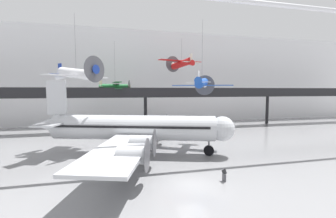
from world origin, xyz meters
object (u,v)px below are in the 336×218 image
object	(u,v)px
info_sign_pedestal	(224,176)
airliner_silver_main	(132,128)
suspended_plane_blue_trainer	(202,83)
suspended_plane_red_highwing	(182,64)
suspended_plane_white_twin	(76,74)
suspended_plane_green_biplane	(115,86)

from	to	relation	value
info_sign_pedestal	airliner_silver_main	bearing A→B (deg)	115.79
suspended_plane_blue_trainer	suspended_plane_red_highwing	distance (m)	13.27
suspended_plane_red_highwing	info_sign_pedestal	size ratio (longest dim) A/B	7.57
suspended_plane_white_twin	airliner_silver_main	bearing A→B (deg)	18.11
suspended_plane_green_biplane	info_sign_pedestal	world-z (taller)	suspended_plane_green_biplane
suspended_plane_blue_trainer	suspended_plane_red_highwing	xyz separation A→B (m)	(0.72, 12.55, 4.26)
airliner_silver_main	suspended_plane_red_highwing	bearing A→B (deg)	70.70
suspended_plane_white_twin	info_sign_pedestal	distance (m)	22.62
suspended_plane_white_twin	suspended_plane_green_biplane	size ratio (longest dim) A/B	0.85
airliner_silver_main	info_sign_pedestal	bearing A→B (deg)	-37.89
suspended_plane_red_highwing	info_sign_pedestal	world-z (taller)	suspended_plane_red_highwing
suspended_plane_red_highwing	info_sign_pedestal	bearing A→B (deg)	156.93
suspended_plane_red_highwing	suspended_plane_green_biplane	size ratio (longest dim) A/B	0.88
airliner_silver_main	suspended_plane_green_biplane	bearing A→B (deg)	113.79
suspended_plane_white_twin	suspended_plane_red_highwing	bearing A→B (deg)	74.51
suspended_plane_red_highwing	info_sign_pedestal	xyz separation A→B (m)	(-3.61, -25.28, -13.13)
airliner_silver_main	suspended_plane_white_twin	xyz separation A→B (m)	(-7.09, 3.29, 7.08)
airliner_silver_main	suspended_plane_white_twin	size ratio (longest dim) A/B	3.28
suspended_plane_blue_trainer	suspended_plane_white_twin	size ratio (longest dim) A/B	1.19
airliner_silver_main	suspended_plane_white_twin	distance (m)	10.55
suspended_plane_blue_trainer	suspended_plane_white_twin	xyz separation A→B (m)	(-17.36, 1.48, 1.15)
suspended_plane_blue_trainer	suspended_plane_green_biplane	size ratio (longest dim) A/B	1.01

